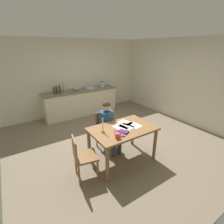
# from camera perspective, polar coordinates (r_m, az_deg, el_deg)

# --- Properties ---
(ground_plane) EXTENTS (5.20, 5.20, 0.04)m
(ground_plane) POSITION_cam_1_polar(r_m,az_deg,el_deg) (4.48, 1.37, -9.82)
(ground_plane) COLOR #7A6B56
(wall_back) EXTENTS (5.20, 0.12, 2.60)m
(wall_back) POSITION_cam_1_polar(r_m,az_deg,el_deg) (6.23, -12.47, 11.65)
(wall_back) COLOR beige
(wall_back) RESTS_ON ground
(wall_right) EXTENTS (0.12, 5.20, 2.60)m
(wall_right) POSITION_cam_1_polar(r_m,az_deg,el_deg) (5.82, 23.46, 9.74)
(wall_right) COLOR beige
(wall_right) RESTS_ON ground
(kitchen_counter) EXTENTS (2.62, 0.64, 0.90)m
(kitchen_counter) POSITION_cam_1_polar(r_m,az_deg,el_deg) (6.10, -10.60, 3.37)
(kitchen_counter) COLOR beige
(kitchen_counter) RESTS_ON ground
(dining_table) EXTENTS (1.31, 0.85, 0.77)m
(dining_table) POSITION_cam_1_polar(r_m,az_deg,el_deg) (3.43, 3.63, -7.22)
(dining_table) COLOR olive
(dining_table) RESTS_ON ground
(chair_at_table) EXTENTS (0.43, 0.43, 0.88)m
(chair_at_table) POSITION_cam_1_polar(r_m,az_deg,el_deg) (3.99, -2.48, -5.53)
(chair_at_table) COLOR olive
(chair_at_table) RESTS_ON ground
(person_seated) EXTENTS (0.34, 0.61, 1.19)m
(person_seated) POSITION_cam_1_polar(r_m,az_deg,el_deg) (3.80, -1.27, -3.90)
(person_seated) COLOR navy
(person_seated) RESTS_ON ground
(chair_side_empty) EXTENTS (0.47, 0.47, 0.86)m
(chair_side_empty) POSITION_cam_1_polar(r_m,az_deg,el_deg) (3.13, -10.21, -14.65)
(chair_side_empty) COLOR olive
(chair_side_empty) RESTS_ON ground
(coffee_mug) EXTENTS (0.12, 0.08, 0.10)m
(coffee_mug) POSITION_cam_1_polar(r_m,az_deg,el_deg) (2.99, 1.93, -8.19)
(coffee_mug) COLOR #D84C3F
(coffee_mug) RESTS_ON dining_table
(candlestick) EXTENTS (0.06, 0.06, 0.29)m
(candlestick) POSITION_cam_1_polar(r_m,az_deg,el_deg) (3.18, -3.18, -5.65)
(candlestick) COLOR gold
(candlestick) RESTS_ON dining_table
(book_magazine) EXTENTS (0.20, 0.22, 0.03)m
(book_magazine) POSITION_cam_1_polar(r_m,az_deg,el_deg) (3.21, 3.93, -6.75)
(book_magazine) COLOR #4C2E67
(book_magazine) RESTS_ON dining_table
(book_cookery) EXTENTS (0.27, 0.30, 0.02)m
(book_cookery) POSITION_cam_1_polar(r_m,az_deg,el_deg) (3.16, 2.55, -7.38)
(book_cookery) COLOR #783652
(book_cookery) RESTS_ON dining_table
(paper_letter) EXTENTS (0.29, 0.34, 0.00)m
(paper_letter) POSITION_cam_1_polar(r_m,az_deg,el_deg) (3.62, 4.63, -3.62)
(paper_letter) COLOR white
(paper_letter) RESTS_ON dining_table
(paper_bill) EXTENTS (0.28, 0.34, 0.00)m
(paper_bill) POSITION_cam_1_polar(r_m,az_deg,el_deg) (3.45, 4.95, -4.95)
(paper_bill) COLOR white
(paper_bill) RESTS_ON dining_table
(paper_envelope) EXTENTS (0.26, 0.33, 0.00)m
(paper_envelope) POSITION_cam_1_polar(r_m,az_deg,el_deg) (3.53, 7.60, -4.47)
(paper_envelope) COLOR white
(paper_envelope) RESTS_ON dining_table
(paper_receipt) EXTENTS (0.27, 0.33, 0.00)m
(paper_receipt) POSITION_cam_1_polar(r_m,az_deg,el_deg) (3.41, 2.90, -5.27)
(paper_receipt) COLOR white
(paper_receipt) RESTS_ON dining_table
(sink_unit) EXTENTS (0.36, 0.36, 0.24)m
(sink_unit) POSITION_cam_1_polar(r_m,az_deg,el_deg) (6.13, -7.56, 8.21)
(sink_unit) COLOR #B2B7BC
(sink_unit) RESTS_ON kitchen_counter
(bottle_oil) EXTENTS (0.07, 0.07, 0.26)m
(bottle_oil) POSITION_cam_1_polar(r_m,az_deg,el_deg) (5.66, -19.36, 6.99)
(bottle_oil) COLOR #593319
(bottle_oil) RESTS_ON kitchen_counter
(bottle_vinegar) EXTENTS (0.06, 0.06, 0.26)m
(bottle_vinegar) POSITION_cam_1_polar(r_m,az_deg,el_deg) (5.74, -18.58, 7.28)
(bottle_vinegar) COLOR #194C23
(bottle_vinegar) RESTS_ON kitchen_counter
(bottle_wine_red) EXTENTS (0.08, 0.08, 0.29)m
(bottle_wine_red) POSITION_cam_1_polar(r_m,az_deg,el_deg) (5.68, -17.54, 7.37)
(bottle_wine_red) COLOR #593319
(bottle_wine_red) RESTS_ON kitchen_counter
(bottle_sauce) EXTENTS (0.06, 0.06, 0.30)m
(bottle_sauce) POSITION_cam_1_polar(r_m,az_deg,el_deg) (5.82, -16.28, 7.91)
(bottle_sauce) COLOR #8C999E
(bottle_sauce) RESTS_ON kitchen_counter
(mixing_bowl) EXTENTS (0.19, 0.19, 0.09)m
(mixing_bowl) POSITION_cam_1_polar(r_m,az_deg,el_deg) (5.95, -12.19, 7.73)
(mixing_bowl) COLOR tan
(mixing_bowl) RESTS_ON kitchen_counter
(stovetop_kettle) EXTENTS (0.18, 0.18, 0.22)m
(stovetop_kettle) POSITION_cam_1_polar(r_m,az_deg,el_deg) (6.35, -3.34, 9.50)
(stovetop_kettle) COLOR #B7BABF
(stovetop_kettle) RESTS_ON kitchen_counter
(wine_glass_near_sink) EXTENTS (0.07, 0.07, 0.15)m
(wine_glass_near_sink) POSITION_cam_1_polar(r_m,az_deg,el_deg) (6.11, -11.07, 8.78)
(wine_glass_near_sink) COLOR silver
(wine_glass_near_sink) RESTS_ON kitchen_counter
(wine_glass_by_kettle) EXTENTS (0.07, 0.07, 0.15)m
(wine_glass_by_kettle) POSITION_cam_1_polar(r_m,az_deg,el_deg) (6.08, -11.88, 8.65)
(wine_glass_by_kettle) COLOR silver
(wine_glass_by_kettle) RESTS_ON kitchen_counter
(wine_glass_back_left) EXTENTS (0.07, 0.07, 0.15)m
(wine_glass_back_left) POSITION_cam_1_polar(r_m,az_deg,el_deg) (6.05, -12.70, 8.52)
(wine_glass_back_left) COLOR silver
(wine_glass_back_left) RESTS_ON kitchen_counter
(wine_glass_back_right) EXTENTS (0.07, 0.07, 0.15)m
(wine_glass_back_right) POSITION_cam_1_polar(r_m,az_deg,el_deg) (6.00, -13.99, 8.31)
(wine_glass_back_right) COLOR silver
(wine_glass_back_right) RESTS_ON kitchen_counter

